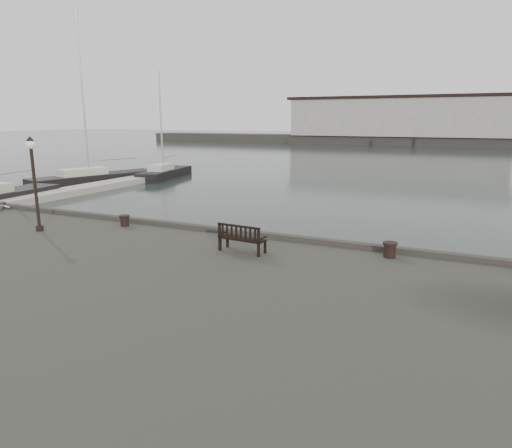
{
  "coord_description": "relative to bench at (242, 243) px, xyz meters",
  "views": [
    {
      "loc": [
        7.21,
        -14.29,
        5.59
      ],
      "look_at": [
        0.82,
        -0.5,
        2.1
      ],
      "focal_mm": 32.0,
      "sensor_mm": 36.0,
      "label": 1
    }
  ],
  "objects": [
    {
      "name": "yacht_b",
      "position": [
        -24.24,
        18.88,
        -1.59
      ],
      "size": [
        6.03,
        11.81,
        15.1
      ],
      "rotation": [
        0.0,
        0.0,
        -0.32
      ],
      "color": "black",
      "rests_on": "ground"
    },
    {
      "name": "pontoon",
      "position": [
        -21.07,
        12.08,
        -1.59
      ],
      "size": [
        2.0,
        24.0,
        0.5
      ],
      "primitive_type": "cube",
      "color": "beige",
      "rests_on": "ground"
    },
    {
      "name": "breakwater",
      "position": [
        -5.63,
        94.08,
        2.46
      ],
      "size": [
        140.0,
        9.5,
        12.2
      ],
      "color": "#383530",
      "rests_on": "ground"
    },
    {
      "name": "yacht_d",
      "position": [
        -20.82,
        24.69,
        -1.6
      ],
      "size": [
        3.7,
        8.54,
        10.6
      ],
      "rotation": [
        0.0,
        0.0,
        0.19
      ],
      "color": "black",
      "rests_on": "ground"
    },
    {
      "name": "bench",
      "position": [
        0.0,
        0.0,
        0.0
      ],
      "size": [
        1.54,
        0.64,
        0.86
      ],
      "rotation": [
        0.0,
        0.0,
        -0.08
      ],
      "color": "black",
      "rests_on": "quay"
    },
    {
      "name": "bollard_left",
      "position": [
        -5.71,
        1.26,
        -0.06
      ],
      "size": [
        0.52,
        0.52,
        0.42
      ],
      "primitive_type": "cylinder",
      "rotation": [
        0.0,
        0.0,
        -0.37
      ],
      "color": "black",
      "rests_on": "quay"
    },
    {
      "name": "bollard_right",
      "position": [
        4.26,
        1.36,
        -0.05
      ],
      "size": [
        0.46,
        0.46,
        0.46
      ],
      "primitive_type": "cylinder",
      "rotation": [
        0.0,
        0.0,
        -0.05
      ],
      "color": "black",
      "rests_on": "quay"
    },
    {
      "name": "lamp_post",
      "position": [
        -8.05,
        -0.68,
        1.94
      ],
      "size": [
        0.35,
        0.35,
        3.46
      ],
      "rotation": [
        0.0,
        0.0,
        0.02
      ],
      "color": "black",
      "rests_on": "quay"
    },
    {
      "name": "ground",
      "position": [
        -1.07,
        2.08,
        -1.84
      ],
      "size": [
        400.0,
        400.0,
        0.0
      ],
      "primitive_type": "plane",
      "color": "black",
      "rests_on": "ground"
    }
  ]
}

